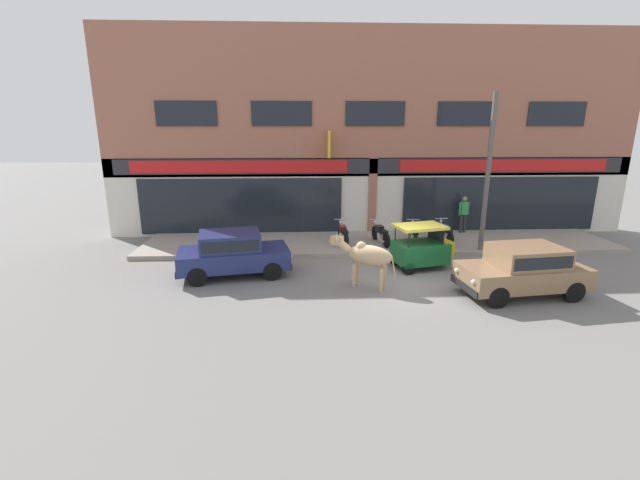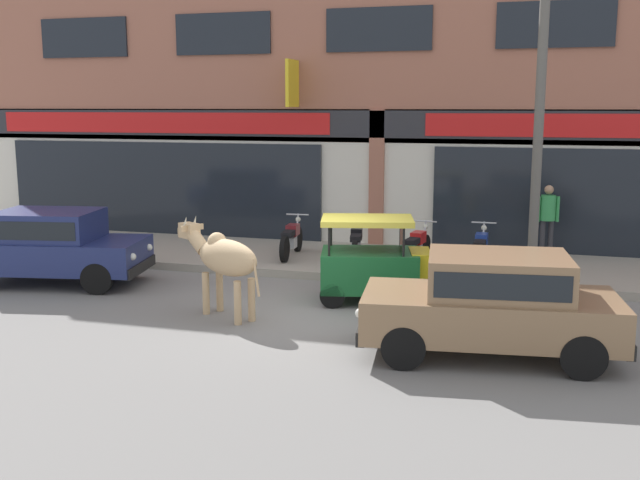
# 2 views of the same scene
# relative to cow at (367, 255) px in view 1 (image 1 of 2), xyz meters

# --- Properties ---
(ground_plane) EXTENTS (90.00, 90.00, 0.00)m
(ground_plane) POSITION_rel_cow_xyz_m (1.22, 0.73, -1.01)
(ground_plane) COLOR slate
(sidewalk) EXTENTS (19.00, 3.47, 0.17)m
(sidewalk) POSITION_rel_cow_xyz_m (1.22, 4.67, -0.92)
(sidewalk) COLOR gray
(sidewalk) RESTS_ON ground
(shop_building) EXTENTS (23.00, 1.40, 8.71)m
(shop_building) POSITION_rel_cow_xyz_m (1.22, 6.66, 3.13)
(shop_building) COLOR #9E604C
(shop_building) RESTS_ON ground
(cow) EXTENTS (1.93, 1.30, 1.61)m
(cow) POSITION_rel_cow_xyz_m (0.00, 0.00, 0.00)
(cow) COLOR tan
(cow) RESTS_ON ground
(car_0) EXTENTS (3.74, 2.01, 1.46)m
(car_0) POSITION_rel_cow_xyz_m (4.41, -0.84, -0.19)
(car_0) COLOR black
(car_0) RESTS_ON ground
(car_1) EXTENTS (3.80, 2.21, 1.46)m
(car_1) POSITION_rel_cow_xyz_m (-4.18, 1.20, -0.19)
(car_1) COLOR black
(car_1) RESTS_ON ground
(auto_rickshaw) EXTENTS (2.13, 1.53, 1.52)m
(auto_rickshaw) POSITION_rel_cow_xyz_m (2.17, 1.68, -0.35)
(auto_rickshaw) COLOR black
(auto_rickshaw) RESTS_ON ground
(motorcycle_0) EXTENTS (0.52, 1.81, 0.88)m
(motorcycle_0) POSITION_rel_cow_xyz_m (-0.27, 4.34, -0.45)
(motorcycle_0) COLOR black
(motorcycle_0) RESTS_ON sidewalk
(motorcycle_1) EXTENTS (0.58, 1.80, 0.88)m
(motorcycle_1) POSITION_rel_cow_xyz_m (1.23, 4.27, -0.45)
(motorcycle_1) COLOR black
(motorcycle_1) RESTS_ON sidewalk
(motorcycle_2) EXTENTS (0.58, 1.80, 0.88)m
(motorcycle_2) POSITION_rel_cow_xyz_m (2.55, 4.15, -0.45)
(motorcycle_2) COLOR black
(motorcycle_2) RESTS_ON sidewalk
(motorcycle_3) EXTENTS (0.52, 1.81, 0.88)m
(motorcycle_3) POSITION_rel_cow_xyz_m (3.87, 4.29, -0.45)
(motorcycle_3) COLOR black
(motorcycle_3) RESTS_ON sidewalk
(pedestrian) EXTENTS (0.49, 0.32, 1.60)m
(pedestrian) POSITION_rel_cow_xyz_m (5.18, 5.88, 0.15)
(pedestrian) COLOR #2D2D33
(pedestrian) RESTS_ON sidewalk
(utility_pole) EXTENTS (0.18, 0.18, 5.73)m
(utility_pole) POSITION_rel_cow_xyz_m (4.90, 3.23, 2.03)
(utility_pole) COLOR #595651
(utility_pole) RESTS_ON sidewalk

